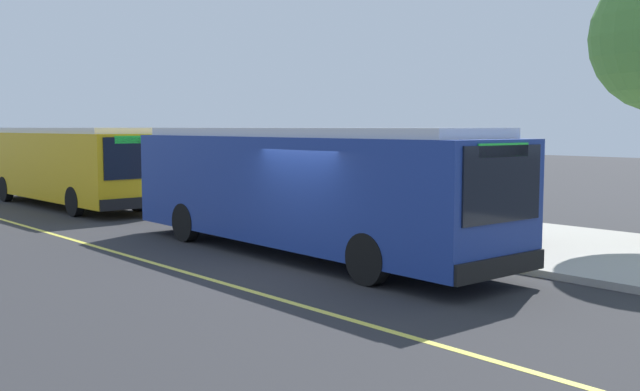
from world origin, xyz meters
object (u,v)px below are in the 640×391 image
(waiting_bench, at_px, (478,216))
(pedestrian_commuter, at_px, (495,210))
(transit_bus_second, at_px, (67,163))
(route_sign_post, at_px, (504,173))
(transit_bus_main, at_px, (302,185))

(waiting_bench, relative_size, pedestrian_commuter, 0.95)
(transit_bus_second, relative_size, waiting_bench, 6.84)
(waiting_bench, bearing_deg, route_sign_post, -43.06)
(transit_bus_main, bearing_deg, route_sign_post, 38.45)
(transit_bus_second, relative_size, pedestrian_commuter, 6.47)
(transit_bus_main, relative_size, pedestrian_commuter, 6.73)
(route_sign_post, xyz_separation_m, pedestrian_commuter, (-0.14, -0.12, -0.84))
(transit_bus_second, relative_size, route_sign_post, 3.91)
(transit_bus_main, distance_m, route_sign_post, 4.59)
(transit_bus_second, bearing_deg, route_sign_post, 9.18)
(transit_bus_second, distance_m, waiting_bench, 16.04)
(transit_bus_main, bearing_deg, waiting_bench, 74.13)
(transit_bus_main, distance_m, transit_bus_second, 13.86)
(pedestrian_commuter, bearing_deg, route_sign_post, 40.20)
(transit_bus_second, distance_m, pedestrian_commuter, 17.53)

